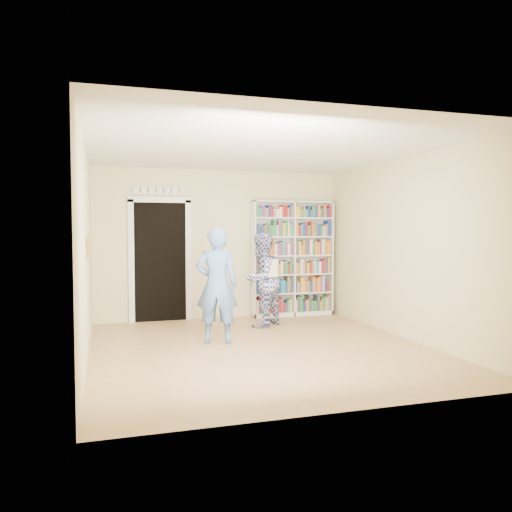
% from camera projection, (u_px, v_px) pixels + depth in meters
% --- Properties ---
extents(floor, '(5.00, 5.00, 0.00)m').
position_uv_depth(floor, '(261.00, 348.00, 6.82)').
color(floor, '#AB7B53').
rests_on(floor, ground).
extents(ceiling, '(5.00, 5.00, 0.00)m').
position_uv_depth(ceiling, '(261.00, 149.00, 6.68)').
color(ceiling, white).
rests_on(ceiling, wall_back).
extents(wall_back, '(4.50, 0.00, 4.50)m').
position_uv_depth(wall_back, '(221.00, 245.00, 9.14)').
color(wall_back, beige).
rests_on(wall_back, floor).
extents(wall_left, '(0.00, 5.00, 5.00)m').
position_uv_depth(wall_left, '(86.00, 252.00, 6.11)').
color(wall_left, beige).
rests_on(wall_left, floor).
extents(wall_right, '(0.00, 5.00, 5.00)m').
position_uv_depth(wall_right, '(406.00, 248.00, 7.40)').
color(wall_right, beige).
rests_on(wall_right, floor).
extents(bookshelf, '(1.57, 0.29, 2.15)m').
position_uv_depth(bookshelf, '(292.00, 258.00, 9.40)').
color(bookshelf, white).
rests_on(bookshelf, floor).
extents(doorway, '(1.10, 0.08, 2.43)m').
position_uv_depth(doorway, '(160.00, 255.00, 8.81)').
color(doorway, black).
rests_on(doorway, floor).
extents(wall_art, '(0.03, 0.25, 0.25)m').
position_uv_depth(wall_art, '(88.00, 247.00, 6.30)').
color(wall_art, brown).
rests_on(wall_art, wall_left).
extents(man_blue, '(0.70, 0.57, 1.67)m').
position_uv_depth(man_blue, '(217.00, 285.00, 7.11)').
color(man_blue, '#537BBA').
rests_on(man_blue, floor).
extents(man_plaid, '(0.97, 0.94, 1.58)m').
position_uv_depth(man_plaid, '(261.00, 280.00, 8.34)').
color(man_plaid, navy).
rests_on(man_plaid, floor).
extents(paper_sheet, '(0.20, 0.08, 0.29)m').
position_uv_depth(paper_sheet, '(273.00, 268.00, 8.16)').
color(paper_sheet, white).
rests_on(paper_sheet, man_plaid).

